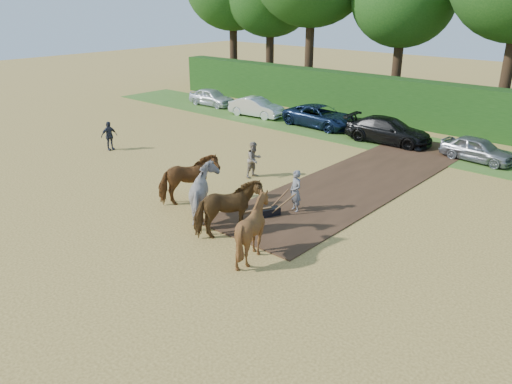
{
  "coord_description": "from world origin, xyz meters",
  "views": [
    {
      "loc": [
        12.44,
        -12.92,
        8.05
      ],
      "look_at": [
        1.15,
        -0.24,
        1.4
      ],
      "focal_mm": 35.0,
      "sensor_mm": 36.0,
      "label": 1
    }
  ],
  "objects_px": {
    "plough_team": "(219,201)",
    "parked_cars": "(402,133)",
    "spectator_near": "(254,160)",
    "spectator_far": "(109,136)"
  },
  "relations": [
    {
      "from": "spectator_near",
      "to": "plough_team",
      "type": "bearing_deg",
      "value": -145.5
    },
    {
      "from": "spectator_near",
      "to": "parked_cars",
      "type": "xyz_separation_m",
      "value": [
        2.62,
        9.95,
        -0.17
      ]
    },
    {
      "from": "spectator_near",
      "to": "plough_team",
      "type": "relative_size",
      "value": 0.24
    },
    {
      "from": "spectator_far",
      "to": "plough_team",
      "type": "distance_m",
      "value": 12.2
    },
    {
      "from": "spectator_far",
      "to": "plough_team",
      "type": "xyz_separation_m",
      "value": [
        11.84,
        -2.97,
        0.22
      ]
    },
    {
      "from": "plough_team",
      "to": "parked_cars",
      "type": "height_order",
      "value": "plough_team"
    },
    {
      "from": "spectator_far",
      "to": "parked_cars",
      "type": "distance_m",
      "value": 16.75
    },
    {
      "from": "plough_team",
      "to": "spectator_near",
      "type": "bearing_deg",
      "value": 118.88
    },
    {
      "from": "spectator_near",
      "to": "parked_cars",
      "type": "distance_m",
      "value": 10.3
    },
    {
      "from": "spectator_far",
      "to": "spectator_near",
      "type": "bearing_deg",
      "value": -71.72
    }
  ]
}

